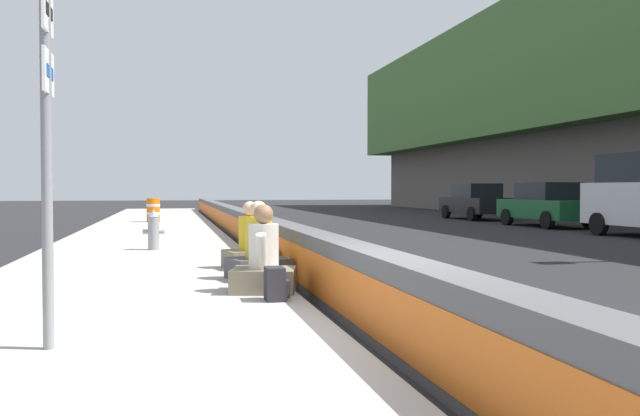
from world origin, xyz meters
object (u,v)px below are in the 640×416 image
at_px(route_sign_post, 47,97).
at_px(parked_car_fourth, 547,204).
at_px(construction_barrel, 153,210).
at_px(parked_car_midline, 476,201).
at_px(seated_person_middle, 258,254).
at_px(seated_person_foreground, 264,264).
at_px(backpack, 276,284).
at_px(seated_person_rear, 250,247).
at_px(fire_hydrant, 154,229).

bearing_deg(route_sign_post, parked_car_fourth, -41.05).
bearing_deg(construction_barrel, parked_car_midline, -83.13).
bearing_deg(seated_person_middle, parked_car_midline, -33.27).
xyz_separation_m(seated_person_middle, construction_barrel, (17.94, 1.94, 0.12)).
relative_size(route_sign_post, seated_person_foreground, 3.17).
bearing_deg(seated_person_foreground, backpack, -176.06).
bearing_deg(backpack, construction_barrel, 5.44).
bearing_deg(seated_person_foreground, seated_person_middle, -4.33).
bearing_deg(parked_car_fourth, seated_person_rear, 133.22).
bearing_deg(seated_person_foreground, route_sign_post, 141.15).
distance_m(route_sign_post, parked_car_fourth, 23.16).
relative_size(route_sign_post, fire_hydrant, 4.09).
height_order(fire_hydrant, parked_car_fourth, parked_car_fourth).
bearing_deg(parked_car_midline, parked_car_fourth, 179.74).
distance_m(route_sign_post, backpack, 3.53).
relative_size(route_sign_post, parked_car_fourth, 0.79).
distance_m(fire_hydrant, seated_person_foreground, 6.65).
relative_size(fire_hydrant, backpack, 2.20).
bearing_deg(parked_car_fourth, seated_person_middle, 136.24).
relative_size(fire_hydrant, parked_car_fourth, 0.19).
bearing_deg(fire_hydrant, seated_person_rear, -156.49).
height_order(backpack, construction_barrel, construction_barrel).
bearing_deg(fire_hydrant, backpack, -167.55).
distance_m(seated_person_middle, construction_barrel, 18.04).
relative_size(fire_hydrant, parked_car_midline, 0.20).
bearing_deg(parked_car_fourth, route_sign_post, 138.95).
bearing_deg(seated_person_rear, construction_barrel, 6.81).
height_order(fire_hydrant, seated_person_middle, seated_person_middle).
height_order(seated_person_rear, construction_barrel, seated_person_rear).
bearing_deg(seated_person_foreground, construction_barrel, 5.49).
relative_size(seated_person_foreground, seated_person_rear, 1.01).
bearing_deg(backpack, seated_person_rear, -1.43).
distance_m(seated_person_rear, parked_car_fourth, 17.68).
distance_m(seated_person_rear, construction_barrel, 16.67).
xyz_separation_m(fire_hydrant, seated_person_middle, (-5.22, -1.63, -0.09)).
bearing_deg(parked_car_fourth, fire_hydrant, 119.62).
distance_m(backpack, parked_car_midline, 25.29).
distance_m(fire_hydrant, construction_barrel, 12.72).
distance_m(construction_barrel, parked_car_fourth, 15.51).
xyz_separation_m(route_sign_post, parked_car_midline, (23.67, -15.21, -1.37)).
distance_m(route_sign_post, parked_car_midline, 28.17).
height_order(route_sign_post, parked_car_midline, route_sign_post).
distance_m(route_sign_post, fire_hydrant, 9.33).
distance_m(seated_person_foreground, parked_car_fourth, 19.67).
bearing_deg(parked_car_midline, route_sign_post, 147.28).
bearing_deg(backpack, seated_person_middle, -1.36).
xyz_separation_m(seated_person_middle, seated_person_rear, (1.38, -0.04, -0.01)).
bearing_deg(route_sign_post, seated_person_middle, -29.84).
xyz_separation_m(seated_person_rear, backpack, (-3.34, 0.08, -0.16)).
distance_m(seated_person_foreground, parked_car_midline, 24.71).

